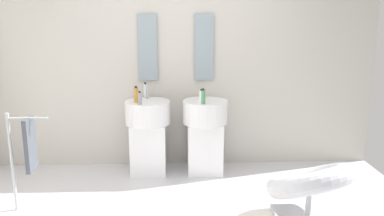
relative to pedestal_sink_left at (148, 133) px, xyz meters
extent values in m
cube|color=beige|center=(0.33, 0.33, 0.82)|extent=(4.80, 0.10, 2.60)
cube|color=white|center=(0.00, 0.00, -0.18)|extent=(0.40, 0.40, 0.60)
cylinder|color=white|center=(0.00, 0.00, 0.25)|extent=(0.52, 0.52, 0.26)
cylinder|color=#B7BABF|center=(0.00, 0.14, 0.43)|extent=(0.02, 0.02, 0.10)
cube|color=white|center=(0.66, 0.00, -0.18)|extent=(0.40, 0.40, 0.60)
cylinder|color=white|center=(0.66, 0.00, 0.25)|extent=(0.52, 0.52, 0.26)
cylinder|color=#B7BABF|center=(0.66, 0.14, 0.43)|extent=(0.02, 0.02, 0.10)
cube|color=#8C9EA8|center=(0.00, 0.26, 0.96)|extent=(0.22, 0.03, 0.77)
cube|color=#8C9EA8|center=(0.66, 0.26, 0.96)|extent=(0.22, 0.03, 0.77)
cylinder|color=#B7BABF|center=(1.49, -1.25, -0.28)|extent=(0.05, 0.05, 0.34)
torus|color=silver|center=(1.49, -1.25, -0.08)|extent=(1.07, 1.07, 0.49)
cylinder|color=#B7BABF|center=(-1.20, -0.91, -0.01)|extent=(0.03, 0.03, 0.95)
cylinder|color=#B7BABF|center=(-1.02, -0.91, 0.42)|extent=(0.36, 0.02, 0.02)
cube|color=#4C515B|center=(-1.02, -0.91, 0.17)|extent=(0.04, 0.22, 0.50)
cylinder|color=#C68C38|center=(-0.12, -0.07, 0.46)|extent=(0.05, 0.05, 0.17)
cylinder|color=black|center=(-0.12, -0.07, 0.56)|extent=(0.03, 0.03, 0.02)
cylinder|color=#59996B|center=(0.62, -0.18, 0.46)|extent=(0.05, 0.05, 0.15)
cylinder|color=black|center=(0.62, -0.18, 0.54)|extent=(0.03, 0.03, 0.02)
cylinder|color=silver|center=(-0.03, 0.18, 0.46)|extent=(0.04, 0.04, 0.16)
cylinder|color=black|center=(-0.03, 0.18, 0.55)|extent=(0.02, 0.02, 0.02)
cylinder|color=white|center=(0.61, -0.16, 0.45)|extent=(0.05, 0.05, 0.14)
cylinder|color=black|center=(0.61, -0.16, 0.53)|extent=(0.03, 0.03, 0.02)
cylinder|color=#99999E|center=(-0.07, -0.18, 0.45)|extent=(0.04, 0.04, 0.13)
cylinder|color=black|center=(-0.07, -0.18, 0.52)|extent=(0.02, 0.02, 0.02)
camera|label=1|loc=(0.34, -4.45, 1.31)|focal=37.22mm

